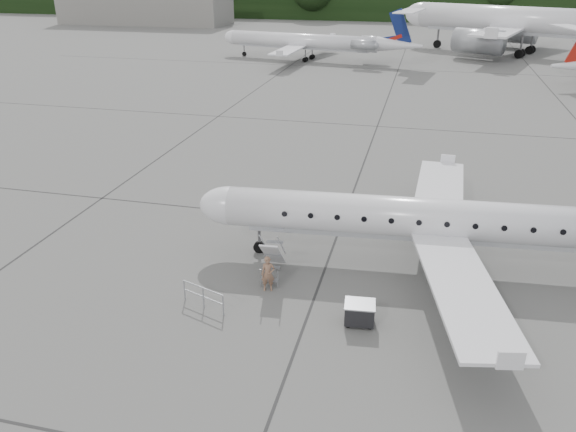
% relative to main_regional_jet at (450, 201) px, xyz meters
% --- Properties ---
extents(ground, '(320.00, 320.00, 0.00)m').
position_rel_main_regional_jet_xyz_m(ground, '(0.86, -3.61, -3.51)').
color(ground, '#565654').
rests_on(ground, ground).
extents(treeline, '(260.00, 4.00, 8.00)m').
position_rel_main_regional_jet_xyz_m(treeline, '(0.86, 126.39, 0.49)').
color(treeline, black).
rests_on(treeline, ground).
extents(terminal_building, '(40.00, 14.00, 10.00)m').
position_rel_main_regional_jet_xyz_m(terminal_building, '(-69.14, 106.39, 1.49)').
color(terminal_building, slate).
rests_on(terminal_building, ground).
extents(main_regional_jet, '(28.91, 21.89, 7.02)m').
position_rel_main_regional_jet_xyz_m(main_regional_jet, '(0.00, 0.00, 0.00)').
color(main_regional_jet, silver).
rests_on(main_regional_jet, ground).
extents(airstair, '(1.04, 2.41, 2.20)m').
position_rel_main_regional_jet_xyz_m(airstair, '(-7.88, -2.85, -2.41)').
color(airstair, silver).
rests_on(airstair, ground).
extents(passenger, '(0.71, 0.56, 1.70)m').
position_rel_main_regional_jet_xyz_m(passenger, '(-7.77, -4.17, -2.66)').
color(passenger, brown).
rests_on(passenger, ground).
extents(safety_railing, '(2.10, 0.81, 1.00)m').
position_rel_main_regional_jet_xyz_m(safety_railing, '(-10.11, -6.22, -3.01)').
color(safety_railing, '#95989D').
rests_on(safety_railing, ground).
extents(baggage_cart, '(1.29, 1.09, 1.04)m').
position_rel_main_regional_jet_xyz_m(baggage_cart, '(-3.39, -5.80, -2.99)').
color(baggage_cart, black).
rests_on(baggage_cart, ground).
extents(bg_narrowbody, '(49.80, 44.04, 14.80)m').
position_rel_main_regional_jet_xyz_m(bg_narrowbody, '(11.47, 74.23, 3.89)').
color(bg_narrowbody, silver).
rests_on(bg_narrowbody, ground).
extents(bg_regional_left, '(32.99, 26.18, 7.82)m').
position_rel_main_regional_jet_xyz_m(bg_regional_left, '(-20.44, 60.89, 0.40)').
color(bg_regional_left, silver).
rests_on(bg_regional_left, ground).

